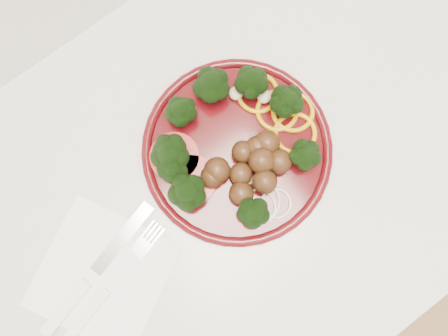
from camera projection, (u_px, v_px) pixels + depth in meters
counter at (211, 213)px, 1.05m from camera, size 2.40×0.60×0.90m
plate at (232, 148)px, 0.59m from camera, size 0.26×0.26×0.06m
napkin at (103, 275)px, 0.58m from camera, size 0.22×0.22×0.00m
knife at (84, 285)px, 0.58m from camera, size 0.21×0.07×0.01m
fork at (99, 300)px, 0.57m from camera, size 0.19×0.07×0.01m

